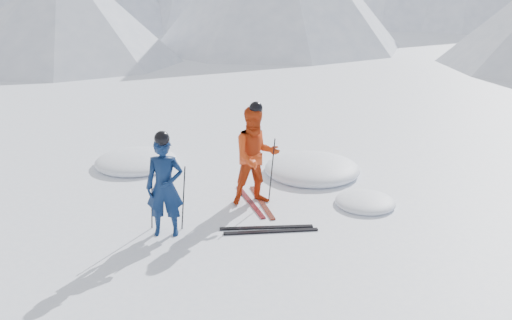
# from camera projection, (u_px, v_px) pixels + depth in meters

# --- Properties ---
(ground) EXTENTS (160.00, 160.00, 0.00)m
(ground) POSITION_uv_depth(u_px,v_px,m) (334.00, 230.00, 9.76)
(ground) COLOR white
(ground) RESTS_ON ground
(skier_blue) EXTENTS (0.71, 0.52, 1.79)m
(skier_blue) POSITION_uv_depth(u_px,v_px,m) (165.00, 187.00, 9.34)
(skier_blue) COLOR #0B1F45
(skier_blue) RESTS_ON ground
(skier_red) EXTENTS (1.18, 1.08, 1.98)m
(skier_red) POSITION_uv_depth(u_px,v_px,m) (256.00, 156.00, 10.63)
(skier_red) COLOR red
(skier_red) RESTS_ON ground
(pole_blue_left) EXTENTS (0.12, 0.08, 1.19)m
(pole_blue_left) POSITION_uv_depth(u_px,v_px,m) (152.00, 199.00, 9.62)
(pole_blue_left) COLOR black
(pole_blue_left) RESTS_ON ground
(pole_blue_right) EXTENTS (0.12, 0.07, 1.19)m
(pole_blue_right) POSITION_uv_depth(u_px,v_px,m) (183.00, 198.00, 9.64)
(pole_blue_right) COLOR black
(pole_blue_right) RESTS_ON ground
(pole_red_left) EXTENTS (0.13, 0.10, 1.31)m
(pole_red_left) POSITION_uv_depth(u_px,v_px,m) (243.00, 167.00, 11.01)
(pole_red_left) COLOR black
(pole_red_left) RESTS_ON ground
(pole_red_right) EXTENTS (0.13, 0.09, 1.31)m
(pole_red_right) POSITION_uv_depth(u_px,v_px,m) (272.00, 170.00, 10.84)
(pole_red_right) COLOR black
(pole_red_right) RESTS_ON ground
(ski_worn_left) EXTENTS (0.84, 1.56, 0.03)m
(ski_worn_left) POSITION_uv_depth(u_px,v_px,m) (250.00, 201.00, 10.97)
(ski_worn_left) COLOR black
(ski_worn_left) RESTS_ON ground
(ski_worn_right) EXTENTS (0.73, 1.60, 0.03)m
(ski_worn_right) POSITION_uv_depth(u_px,v_px,m) (262.00, 202.00, 10.93)
(ski_worn_right) COLOR black
(ski_worn_right) RESTS_ON ground
(ski_loose_a) EXTENTS (1.68, 0.45, 0.03)m
(ski_loose_a) POSITION_uv_depth(u_px,v_px,m) (266.00, 227.00, 9.84)
(ski_loose_a) COLOR black
(ski_loose_a) RESTS_ON ground
(ski_loose_b) EXTENTS (1.67, 0.51, 0.03)m
(ski_loose_b) POSITION_uv_depth(u_px,v_px,m) (271.00, 232.00, 9.68)
(ski_loose_b) COLOR black
(ski_loose_b) RESTS_ON ground
(snow_lumps) EXTENTS (6.96, 3.39, 0.49)m
(snow_lumps) POSITION_uv_depth(u_px,v_px,m) (247.00, 172.00, 12.62)
(snow_lumps) COLOR white
(snow_lumps) RESTS_ON ground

